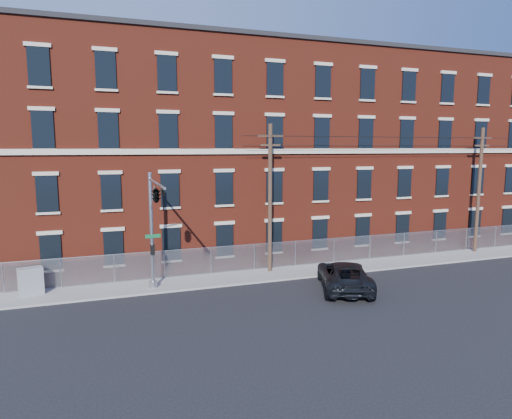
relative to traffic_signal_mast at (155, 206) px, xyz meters
The scene contains 10 objects.
ground 8.35m from the traffic_signal_mast, 19.98° to the right, with size 140.00×140.00×0.00m, color black.
sidewalk 18.98m from the traffic_signal_mast, ahead, with size 65.00×3.00×0.12m, color gray.
mill_building 21.67m from the traffic_signal_mast, 33.14° to the left, with size 55.30×14.32×16.30m.
chain_link_fence 18.97m from the traffic_signal_mast, 12.89° to the left, with size 59.06×0.06×1.85m.
traffic_signal_mast is the anchor object (origin of this frame).
utility_pole_near 8.70m from the traffic_signal_mast, 23.14° to the left, with size 1.80×0.28×10.00m.
utility_pole_mid 26.22m from the traffic_signal_mast, ahead, with size 1.80×0.28×10.00m.
overhead_wires 26.49m from the traffic_signal_mast, ahead, with size 40.00×0.62×0.62m.
pickup_truck 12.00m from the traffic_signal_mast, ahead, with size 2.80×6.08×1.69m, color black.
utility_cabinet 8.75m from the traffic_signal_mast, 154.84° to the left, with size 1.29×0.64×1.61m, color gray.
Camera 1 is at (-8.63, -22.30, 8.55)m, focal length 31.25 mm.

